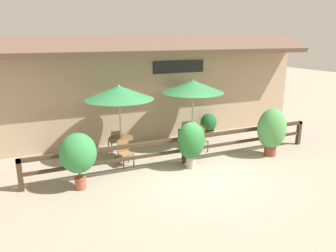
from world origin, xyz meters
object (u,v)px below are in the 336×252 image
(potted_plant_entrance_palm, at_px, (272,130))
(patio_umbrella_near, at_px, (119,93))
(potted_plant_corner_fern, at_px, (191,142))
(potted_plant_tall_tropical, at_px, (78,154))
(chair_middle_wallside, at_px, (185,130))
(dining_table_middle, at_px, (192,131))
(chair_near_wallside, at_px, (115,140))
(dining_table_near, at_px, (121,142))
(patio_umbrella_middle, at_px, (193,86))
(potted_plant_small_flowering, at_px, (209,124))
(chair_middle_streetside, at_px, (201,139))
(chair_near_streetside, at_px, (125,152))

(potted_plant_entrance_palm, bearing_deg, patio_umbrella_near, 158.69)
(potted_plant_corner_fern, height_order, potted_plant_tall_tropical, potted_plant_tall_tropical)
(chair_middle_wallside, xyz_separation_m, potted_plant_corner_fern, (-1.17, -2.72, 0.44))
(dining_table_middle, bearing_deg, patio_umbrella_near, -175.78)
(chair_near_wallside, bearing_deg, dining_table_middle, 166.56)
(dining_table_near, bearing_deg, potted_plant_entrance_palm, -21.31)
(patio_umbrella_middle, xyz_separation_m, potted_plant_small_flowering, (1.29, 0.89, -1.84))
(chair_near_wallside, height_order, potted_plant_small_flowering, potted_plant_small_flowering)
(chair_near_wallside, bearing_deg, chair_middle_wallside, 179.55)
(potted_plant_entrance_palm, distance_m, potted_plant_tall_tropical, 6.79)
(chair_middle_wallside, relative_size, potted_plant_entrance_palm, 0.48)
(dining_table_middle, bearing_deg, chair_middle_streetside, -89.34)
(patio_umbrella_near, height_order, patio_umbrella_middle, same)
(dining_table_middle, distance_m, potted_plant_tall_tropical, 5.21)
(potted_plant_corner_fern, bearing_deg, potted_plant_small_flowering, 50.52)
(chair_near_streetside, bearing_deg, dining_table_near, 72.44)
(chair_near_wallside, relative_size, chair_middle_streetside, 1.00)
(dining_table_near, relative_size, chair_near_streetside, 1.04)
(patio_umbrella_middle, relative_size, potted_plant_entrance_palm, 1.50)
(patio_umbrella_middle, xyz_separation_m, dining_table_middle, (0.00, 0.00, -1.76))
(chair_near_streetside, bearing_deg, patio_umbrella_near, 72.44)
(potted_plant_entrance_palm, bearing_deg, potted_plant_small_flowering, 104.20)
(chair_middle_streetside, relative_size, potted_plant_tall_tropical, 0.51)
(patio_umbrella_near, xyz_separation_m, potted_plant_small_flowering, (4.25, 1.11, -1.84))
(chair_middle_wallside, xyz_separation_m, potted_plant_entrance_palm, (2.03, -2.86, 0.52))
(potted_plant_entrance_palm, bearing_deg, dining_table_middle, 133.44)
(chair_middle_streetside, xyz_separation_m, chair_middle_wallside, (0.03, 1.37, 0.00))
(chair_middle_streetside, bearing_deg, patio_umbrella_near, 178.84)
(patio_umbrella_near, distance_m, patio_umbrella_middle, 2.97)
(chair_near_streetside, distance_m, potted_plant_corner_fern, 2.26)
(patio_umbrella_middle, distance_m, chair_middle_wallside, 2.02)
(chair_middle_wallside, bearing_deg, potted_plant_corner_fern, 69.98)
(dining_table_middle, xyz_separation_m, potted_plant_tall_tropical, (-4.73, -2.15, 0.45))
(chair_near_streetside, distance_m, chair_middle_wallside, 3.48)
(patio_umbrella_near, bearing_deg, dining_table_near, 116.57)
(chair_near_streetside, distance_m, chair_middle_streetside, 3.06)
(chair_near_wallside, xyz_separation_m, chair_middle_streetside, (3.00, -1.17, 0.00))
(patio_umbrella_near, relative_size, dining_table_near, 3.02)
(patio_umbrella_near, height_order, dining_table_middle, patio_umbrella_near)
(chair_middle_streetside, height_order, potted_plant_entrance_palm, potted_plant_entrance_palm)
(chair_near_wallside, relative_size, potted_plant_entrance_palm, 0.48)
(potted_plant_corner_fern, xyz_separation_m, potted_plant_entrance_palm, (3.19, -0.14, 0.07))
(patio_umbrella_near, height_order, chair_near_wallside, patio_umbrella_near)
(potted_plant_tall_tropical, bearing_deg, chair_near_streetside, 35.90)
(chair_near_streetside, relative_size, chair_middle_wallside, 1.00)
(chair_middle_streetside, bearing_deg, potted_plant_small_flowering, 58.81)
(potted_plant_tall_tropical, xyz_separation_m, potted_plant_small_flowering, (6.02, 3.04, -0.53))
(chair_near_wallside, xyz_separation_m, chair_middle_wallside, (3.03, 0.20, 0.00))
(patio_umbrella_near, height_order, potted_plant_entrance_palm, patio_umbrella_near)
(chair_near_wallside, height_order, patio_umbrella_middle, patio_umbrella_middle)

